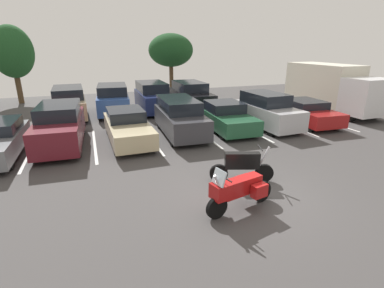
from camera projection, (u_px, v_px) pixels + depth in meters
ground at (250, 196)px, 8.93m from camera, size 44.00×44.00×0.10m
motorcycle_touring at (239, 189)px, 7.89m from camera, size 2.23×1.01×1.36m
motorcycle_second at (242, 165)px, 9.59m from camera, size 2.05×0.88×1.24m
parking_stripes at (178, 136)px, 14.59m from camera, size 18.64×4.91×0.01m
car_maroon at (60, 126)px, 12.98m from camera, size 2.03×4.96×1.86m
car_champagne at (127, 126)px, 13.72m from camera, size 1.87×4.86×1.46m
car_charcoal at (180, 117)px, 14.65m from camera, size 2.00×4.70×1.79m
car_green at (226, 117)px, 15.58m from camera, size 2.09×4.61×1.46m
car_silver at (267, 111)px, 15.99m from camera, size 1.96×4.46×1.87m
car_red at (306, 112)px, 16.74m from camera, size 2.20×4.36×1.34m
car_far_tan at (69, 103)px, 18.10m from camera, size 2.02×4.79×1.89m
car_far_blue at (113, 99)px, 19.01m from camera, size 2.25×4.37×1.90m
car_far_navy at (153, 97)px, 19.82m from camera, size 1.91×4.46×1.94m
car_far_black at (191, 96)px, 20.47m from camera, size 1.96×4.80×1.90m
box_truck at (331, 87)px, 19.57m from camera, size 2.42×7.07×3.12m
tree_far_left at (12, 52)px, 21.69m from camera, size 2.99×2.99×5.77m
tree_center at (171, 50)px, 27.23m from camera, size 4.15×4.15×5.37m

